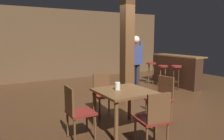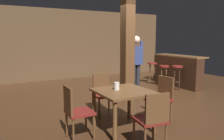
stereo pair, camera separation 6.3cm
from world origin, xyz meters
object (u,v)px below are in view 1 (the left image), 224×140
chair_west (76,110)px  bar_stool_mid (163,71)px  dining_table (124,97)px  chair_south (154,118)px  standing_person (135,63)px  bar_stool_far (151,68)px  napkin_cup (117,86)px  bar_stool_near (176,72)px  bar_counter (175,70)px  chair_north (103,92)px  chair_east (162,96)px

chair_west → bar_stool_mid: bearing=29.9°
dining_table → chair_south: bearing=-92.1°
chair_south → bar_stool_mid: bearing=45.5°
dining_table → bar_stool_mid: (3.12, 2.35, -0.06)m
standing_person → bar_stool_far: standing_person is taller
dining_table → chair_south: chair_south is taller
chair_south → standing_person: bearing=59.8°
napkin_cup → standing_person: (1.47, 1.49, 0.20)m
bar_stool_near → bar_stool_far: bearing=93.7°
chair_south → bar_counter: (3.64, 3.11, 0.04)m
chair_south → bar_stool_far: chair_south is taller
dining_table → bar_stool_mid: 3.91m
dining_table → chair_north: size_ratio=1.05×
chair_north → napkin_cup: 0.85m
chair_east → bar_stool_near: chair_east is taller
chair_west → standing_person: size_ratio=0.52×
chair_east → chair_north: (-0.85, 0.91, 0.00)m
chair_north → bar_counter: bearing=20.8°
standing_person → chair_north: bearing=-152.7°
bar_counter → bar_stool_near: bar_counter is taller
bar_counter → standing_person: bearing=-163.5°
chair_east → standing_person: standing_person is taller
bar_counter → dining_table: bearing=-148.2°
chair_south → napkin_cup: chair_south is taller
chair_west → standing_person: bearing=34.1°
chair_north → bar_stool_far: size_ratio=1.14×
dining_table → napkin_cup: (-0.08, 0.09, 0.19)m
dining_table → standing_person: 2.14m
chair_east → bar_stool_far: size_ratio=1.14×
chair_south → bar_stool_near: size_ratio=1.12×
standing_person → bar_counter: 2.35m
chair_south → napkin_cup: bearing=92.8°
chair_north → napkin_cup: chair_north is taller
dining_table → chair_south: size_ratio=1.05×
chair_north → standing_person: 1.60m
napkin_cup → standing_person: bearing=45.3°
chair_north → chair_south: bearing=-92.4°
dining_table → chair_west: (-0.90, 0.03, -0.10)m
chair_west → bar_stool_far: size_ratio=1.14×
standing_person → chair_east: bearing=-107.4°
napkin_cup → bar_stool_near: 3.61m
chair_west → napkin_cup: (0.82, 0.06, 0.29)m
dining_table → standing_person: bearing=48.7°
chair_west → chair_north: bearing=42.3°
chair_east → bar_counter: (2.71, 2.26, 0.04)m
bar_counter → chair_south: bearing=-139.5°
dining_table → bar_stool_mid: size_ratio=1.28×
bar_stool_far → bar_stool_mid: bearing=-82.4°
chair_south → bar_stool_far: 4.86m
chair_west → chair_east: bearing=-1.8°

